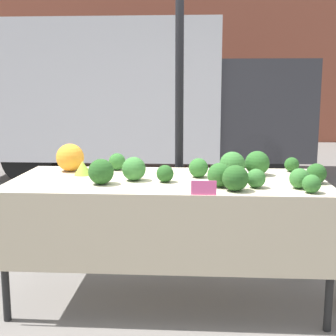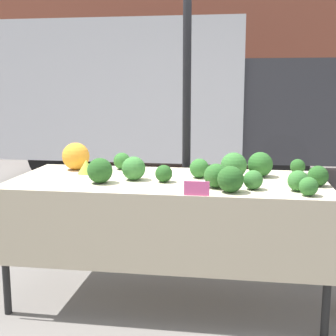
{
  "view_description": "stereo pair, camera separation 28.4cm",
  "coord_description": "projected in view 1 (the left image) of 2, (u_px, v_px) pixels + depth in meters",
  "views": [
    {
      "loc": [
        0.2,
        -3.21,
        1.52
      ],
      "look_at": [
        0.0,
        0.0,
        0.96
      ],
      "focal_mm": 50.0,
      "sensor_mm": 36.0,
      "label": 1
    },
    {
      "loc": [
        0.48,
        -3.18,
        1.52
      ],
      "look_at": [
        0.0,
        0.0,
        0.96
      ],
      "focal_mm": 50.0,
      "sensor_mm": 36.0,
      "label": 2
    }
  ],
  "objects": [
    {
      "name": "broccoli_head_5",
      "position": [
        300.0,
        178.0,
        2.97
      ],
      "size": [
        0.13,
        0.13,
        0.13
      ],
      "color": "#336B2D",
      "rests_on": "market_table"
    },
    {
      "name": "broccoli_head_0",
      "position": [
        117.0,
        162.0,
        3.63
      ],
      "size": [
        0.13,
        0.13,
        0.13
      ],
      "color": "#2D6628",
      "rests_on": "market_table"
    },
    {
      "name": "market_table",
      "position": [
        167.0,
        195.0,
        3.23
      ],
      "size": [
        2.19,
        0.96,
        0.88
      ],
      "color": "beige",
      "rests_on": "ground_plane"
    },
    {
      "name": "building_facade",
      "position": [
        191.0,
        41.0,
        12.85
      ],
      "size": [
        16.0,
        0.6,
        5.51
      ],
      "color": "brown",
      "rests_on": "ground_plane"
    },
    {
      "name": "broccoli_head_2",
      "position": [
        292.0,
        165.0,
        3.56
      ],
      "size": [
        0.11,
        0.11,
        0.11
      ],
      "color": "#23511E",
      "rests_on": "market_table"
    },
    {
      "name": "broccoli_head_13",
      "position": [
        256.0,
        178.0,
        3.0
      ],
      "size": [
        0.12,
        0.12,
        0.12
      ],
      "color": "#336B2D",
      "rests_on": "market_table"
    },
    {
      "name": "broccoli_head_10",
      "position": [
        257.0,
        163.0,
        3.42
      ],
      "size": [
        0.18,
        0.18,
        0.18
      ],
      "color": "#285B23",
      "rests_on": "market_table"
    },
    {
      "name": "broccoli_head_8",
      "position": [
        235.0,
        178.0,
        2.9
      ],
      "size": [
        0.16,
        0.16,
        0.16
      ],
      "color": "#23511E",
      "rests_on": "market_table"
    },
    {
      "name": "parked_truck",
      "position": [
        136.0,
        96.0,
        7.98
      ],
      "size": [
        5.31,
        2.23,
        2.52
      ],
      "color": "silver",
      "rests_on": "ground_plane"
    },
    {
      "name": "broccoli_head_11",
      "position": [
        312.0,
        184.0,
        2.85
      ],
      "size": [
        0.11,
        0.11,
        0.11
      ],
      "color": "#2D6628",
      "rests_on": "market_table"
    },
    {
      "name": "romanesco_head",
      "position": [
        83.0,
        168.0,
        3.43
      ],
      "size": [
        0.13,
        0.13,
        0.1
      ],
      "color": "#93B238",
      "rests_on": "market_table"
    },
    {
      "name": "broccoli_head_7",
      "position": [
        316.0,
        173.0,
        3.13
      ],
      "size": [
        0.14,
        0.14,
        0.14
      ],
      "color": "#23511E",
      "rests_on": "market_table"
    },
    {
      "name": "price_sign",
      "position": [
        204.0,
        188.0,
        2.8
      ],
      "size": [
        0.15,
        0.01,
        0.09
      ],
      "color": "#F45B9E",
      "rests_on": "market_table"
    },
    {
      "name": "broccoli_head_4",
      "position": [
        165.0,
        174.0,
        3.17
      ],
      "size": [
        0.12,
        0.12,
        0.12
      ],
      "color": "#23511E",
      "rests_on": "market_table"
    },
    {
      "name": "broccoli_head_12",
      "position": [
        232.0,
        164.0,
        3.34
      ],
      "size": [
        0.18,
        0.18,
        0.18
      ],
      "color": "#336B2D",
      "rests_on": "market_table"
    },
    {
      "name": "broccoli_head_1",
      "position": [
        219.0,
        175.0,
        3.02
      ],
      "size": [
        0.16,
        0.16,
        0.16
      ],
      "color": "#285B23",
      "rests_on": "market_table"
    },
    {
      "name": "broccoli_head_9",
      "position": [
        134.0,
        169.0,
        3.22
      ],
      "size": [
        0.16,
        0.16,
        0.16
      ],
      "color": "#387533",
      "rests_on": "market_table"
    },
    {
      "name": "ground_plane",
      "position": [
        168.0,
        296.0,
        3.43
      ],
      "size": [
        40.0,
        40.0,
        0.0
      ],
      "primitive_type": "plane",
      "color": "slate"
    },
    {
      "name": "orange_cauliflower",
      "position": [
        70.0,
        157.0,
        3.58
      ],
      "size": [
        0.21,
        0.21,
        0.21
      ],
      "color": "orange",
      "rests_on": "market_table"
    },
    {
      "name": "tent_pole",
      "position": [
        179.0,
        128.0,
        3.92
      ],
      "size": [
        0.07,
        0.07,
        2.35
      ],
      "color": "black",
      "rests_on": "ground_plane"
    },
    {
      "name": "broccoli_head_6",
      "position": [
        101.0,
        172.0,
        3.1
      ],
      "size": [
        0.17,
        0.17,
        0.17
      ],
      "color": "#23511E",
      "rests_on": "market_table"
    },
    {
      "name": "broccoli_head_3",
      "position": [
        198.0,
        168.0,
        3.34
      ],
      "size": [
        0.14,
        0.14,
        0.14
      ],
      "color": "#2D6628",
      "rests_on": "market_table"
    }
  ]
}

